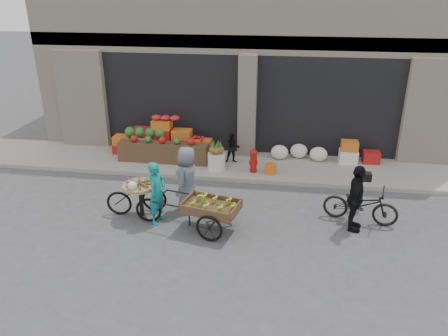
# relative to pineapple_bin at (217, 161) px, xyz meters

# --- Properties ---
(ground) EXTENTS (80.00, 80.00, 0.00)m
(ground) POSITION_rel_pineapple_bin_xyz_m (0.75, -3.60, -0.37)
(ground) COLOR #424244
(ground) RESTS_ON ground
(sidewalk) EXTENTS (18.00, 2.20, 0.12)m
(sidewalk) POSITION_rel_pineapple_bin_xyz_m (0.75, 0.50, -0.31)
(sidewalk) COLOR gray
(sidewalk) RESTS_ON ground
(building) EXTENTS (14.00, 6.45, 7.00)m
(building) POSITION_rel_pineapple_bin_xyz_m (0.75, 4.43, 3.00)
(building) COLOR beige
(building) RESTS_ON ground
(fruit_display) EXTENTS (3.10, 1.12, 1.24)m
(fruit_display) POSITION_rel_pineapple_bin_xyz_m (-1.73, 0.78, 0.30)
(fruit_display) COLOR #A71717
(fruit_display) RESTS_ON sidewalk
(pineapple_bin) EXTENTS (0.52, 0.52, 0.50)m
(pineapple_bin) POSITION_rel_pineapple_bin_xyz_m (0.00, 0.00, 0.00)
(pineapple_bin) COLOR silver
(pineapple_bin) RESTS_ON sidewalk
(fire_hydrant) EXTENTS (0.22, 0.22, 0.71)m
(fire_hydrant) POSITION_rel_pineapple_bin_xyz_m (1.10, -0.05, 0.13)
(fire_hydrant) COLOR #A5140F
(fire_hydrant) RESTS_ON sidewalk
(orange_bucket) EXTENTS (0.32, 0.32, 0.30)m
(orange_bucket) POSITION_rel_pineapple_bin_xyz_m (1.60, -0.10, -0.10)
(orange_bucket) COLOR orange
(orange_bucket) RESTS_ON sidewalk
(right_bay_goods) EXTENTS (3.35, 0.60, 0.70)m
(right_bay_goods) POSITION_rel_pineapple_bin_xyz_m (3.36, 1.10, 0.04)
(right_bay_goods) COLOR silver
(right_bay_goods) RESTS_ON sidewalk
(seated_person) EXTENTS (0.51, 0.43, 0.93)m
(seated_person) POSITION_rel_pineapple_bin_xyz_m (0.40, 0.60, 0.21)
(seated_person) COLOR black
(seated_person) RESTS_ON sidewalk
(banana_cart) EXTENTS (2.25, 1.28, 0.89)m
(banana_cart) POSITION_rel_pineapple_bin_xyz_m (0.36, -3.24, 0.27)
(banana_cart) COLOR brown
(banana_cart) RESTS_ON ground
(vendor_woman) EXTENTS (0.49, 0.63, 1.52)m
(vendor_woman) POSITION_rel_pineapple_bin_xyz_m (-0.89, -3.05, 0.39)
(vendor_woman) COLOR #107D7E
(vendor_woman) RESTS_ON ground
(tricycle_cart) EXTENTS (1.44, 0.89, 0.95)m
(tricycle_cart) POSITION_rel_pineapple_bin_xyz_m (-1.39, -2.83, 0.20)
(tricycle_cart) COLOR #9E7F51
(tricycle_cart) RESTS_ON ground
(vendor_grey) EXTENTS (0.69, 0.90, 1.66)m
(vendor_grey) POSITION_rel_pineapple_bin_xyz_m (-0.33, -2.35, 0.46)
(vendor_grey) COLOR slate
(vendor_grey) RESTS_ON ground
(bicycle) EXTENTS (1.80, 0.96, 0.90)m
(bicycle) POSITION_rel_pineapple_bin_xyz_m (3.82, -2.34, 0.08)
(bicycle) COLOR black
(bicycle) RESTS_ON ground
(cyclist) EXTENTS (0.58, 0.99, 1.58)m
(cyclist) POSITION_rel_pineapple_bin_xyz_m (3.62, -2.74, 0.42)
(cyclist) COLOR black
(cyclist) RESTS_ON ground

